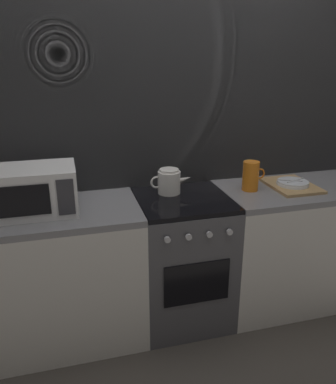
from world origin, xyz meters
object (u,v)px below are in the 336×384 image
object	(u,v)px
microwave	(36,190)
kettle	(169,181)
dish_pile	(292,184)
pitcher	(251,176)
stove_unit	(182,259)

from	to	relation	value
microwave	kettle	world-z (taller)	microwave
kettle	dish_pile	distance (m)	0.87
kettle	pitcher	world-z (taller)	pitcher
stove_unit	pitcher	size ratio (longest dim) A/B	4.50
microwave	pitcher	xyz separation A→B (m)	(1.38, 0.03, -0.03)
stove_unit	kettle	world-z (taller)	kettle
stove_unit	microwave	xyz separation A→B (m)	(-0.89, 0.01, 0.59)
dish_pile	kettle	bearing A→B (deg)	173.10
microwave	kettle	bearing A→B (deg)	7.43
pitcher	dish_pile	distance (m)	0.32
kettle	dish_pile	bearing A→B (deg)	-6.90
pitcher	microwave	bearing A→B (deg)	-178.92
kettle	stove_unit	bearing A→B (deg)	-61.20
stove_unit	dish_pile	world-z (taller)	dish_pile
microwave	kettle	xyz separation A→B (m)	(0.83, 0.11, -0.05)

